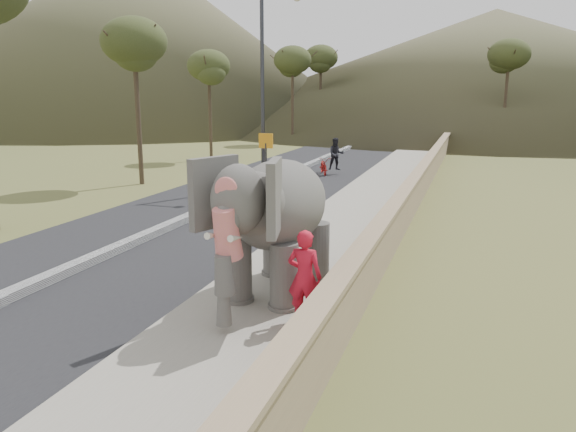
# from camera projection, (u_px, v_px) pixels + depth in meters

# --- Properties ---
(ground) EXTENTS (160.00, 160.00, 0.00)m
(ground) POSITION_uv_depth(u_px,v_px,m) (228.00, 349.00, 9.07)
(ground) COLOR olive
(ground) RESTS_ON ground
(road) EXTENTS (7.00, 120.00, 0.03)m
(road) POSITION_uv_depth(u_px,v_px,m) (216.00, 208.00, 19.86)
(road) COLOR black
(road) RESTS_ON ground
(median) EXTENTS (0.35, 120.00, 0.22)m
(median) POSITION_uv_depth(u_px,v_px,m) (216.00, 206.00, 19.84)
(median) COLOR black
(median) RESTS_ON ground
(walkway) EXTENTS (3.00, 120.00, 0.15)m
(walkway) POSITION_uv_depth(u_px,v_px,m) (355.00, 216.00, 18.31)
(walkway) COLOR #9E9687
(walkway) RESTS_ON ground
(parapet) EXTENTS (0.30, 120.00, 1.10)m
(parapet) POSITION_uv_depth(u_px,v_px,m) (407.00, 205.00, 17.70)
(parapet) COLOR tan
(parapet) RESTS_ON ground
(lamppost) EXTENTS (1.76, 0.36, 8.00)m
(lamppost) POSITION_uv_depth(u_px,v_px,m) (269.00, 71.00, 23.07)
(lamppost) COLOR #2A2A2F
(lamppost) RESTS_ON ground
(signboard) EXTENTS (0.60, 0.08, 2.40)m
(signboard) POSITION_uv_depth(u_px,v_px,m) (266.00, 152.00, 22.81)
(signboard) COLOR #2D2D33
(signboard) RESTS_ON ground
(hill_left) EXTENTS (60.00, 60.00, 22.00)m
(hill_left) POSITION_uv_depth(u_px,v_px,m) (129.00, 33.00, 69.30)
(hill_left) COLOR brown
(hill_left) RESTS_ON ground
(hill_far) EXTENTS (80.00, 80.00, 14.00)m
(hill_far) POSITION_uv_depth(u_px,v_px,m) (493.00, 67.00, 70.81)
(hill_far) COLOR brown
(hill_far) RESTS_ON ground
(elephant_and_man) EXTENTS (2.36, 3.97, 2.78)m
(elephant_and_man) POSITION_uv_depth(u_px,v_px,m) (280.00, 224.00, 11.03)
(elephant_and_man) COLOR #635F5A
(elephant_and_man) RESTS_ON ground
(motorcyclist) EXTENTS (1.68, 1.74, 1.84)m
(motorcyclist) POSITION_uv_depth(u_px,v_px,m) (330.00, 160.00, 27.71)
(motorcyclist) COLOR #98100D
(motorcyclist) RESTS_ON ground
(trees) EXTENTS (47.76, 45.62, 8.71)m
(trees) POSITION_uv_depth(u_px,v_px,m) (441.00, 95.00, 34.67)
(trees) COLOR #473828
(trees) RESTS_ON ground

